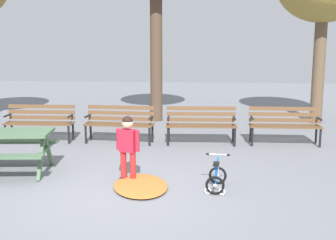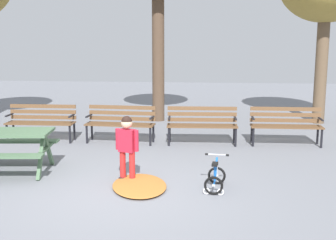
{
  "view_description": "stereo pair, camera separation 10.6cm",
  "coord_description": "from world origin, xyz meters",
  "px_view_note": "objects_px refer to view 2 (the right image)",
  "views": [
    {
      "loc": [
        1.32,
        -6.47,
        2.38
      ],
      "look_at": [
        0.64,
        1.81,
        0.85
      ],
      "focal_mm": 46.92,
      "sensor_mm": 36.0,
      "label": 1
    },
    {
      "loc": [
        1.42,
        -6.46,
        2.38
      ],
      "look_at": [
        0.64,
        1.81,
        0.85
      ],
      "focal_mm": 46.92,
      "sensor_mm": 36.0,
      "label": 2
    }
  ],
  "objects_px": {
    "park_bench_right": "(202,122)",
    "child_standing": "(127,143)",
    "park_bench_far_right": "(286,123)",
    "park_bench_far_left": "(42,119)",
    "park_bench_left": "(121,121)",
    "picnic_table": "(1,140)",
    "kids_bicycle": "(215,178)"
  },
  "relations": [
    {
      "from": "park_bench_far_left",
      "to": "park_bench_far_right",
      "type": "height_order",
      "value": "same"
    },
    {
      "from": "park_bench_far_left",
      "to": "kids_bicycle",
      "type": "bearing_deg",
      "value": -37.43
    },
    {
      "from": "child_standing",
      "to": "park_bench_left",
      "type": "bearing_deg",
      "value": 103.54
    },
    {
      "from": "park_bench_far_left",
      "to": "kids_bicycle",
      "type": "distance_m",
      "value": 5.13
    },
    {
      "from": "picnic_table",
      "to": "park_bench_left",
      "type": "xyz_separation_m",
      "value": [
        1.68,
        2.54,
        -0.08
      ]
    },
    {
      "from": "picnic_table",
      "to": "child_standing",
      "type": "xyz_separation_m",
      "value": [
        2.36,
        -0.27,
        0.07
      ]
    },
    {
      "from": "child_standing",
      "to": "park_bench_far_left",
      "type": "bearing_deg",
      "value": 132.62
    },
    {
      "from": "park_bench_left",
      "to": "park_bench_right",
      "type": "bearing_deg",
      "value": 0.41
    },
    {
      "from": "picnic_table",
      "to": "park_bench_far_left",
      "type": "height_order",
      "value": "park_bench_far_left"
    },
    {
      "from": "park_bench_left",
      "to": "park_bench_right",
      "type": "xyz_separation_m",
      "value": [
        1.89,
        0.01,
        0.0
      ]
    },
    {
      "from": "park_bench_right",
      "to": "kids_bicycle",
      "type": "distance_m",
      "value": 3.16
    },
    {
      "from": "park_bench_right",
      "to": "child_standing",
      "type": "height_order",
      "value": "child_standing"
    },
    {
      "from": "park_bench_far_left",
      "to": "child_standing",
      "type": "xyz_separation_m",
      "value": [
        2.59,
        -2.81,
        0.16
      ]
    },
    {
      "from": "park_bench_far_left",
      "to": "park_bench_left",
      "type": "height_order",
      "value": "same"
    },
    {
      "from": "park_bench_left",
      "to": "park_bench_far_right",
      "type": "xyz_separation_m",
      "value": [
        3.79,
        0.11,
        0.0
      ]
    },
    {
      "from": "kids_bicycle",
      "to": "park_bench_right",
      "type": "bearing_deg",
      "value": 94.94
    },
    {
      "from": "park_bench_right",
      "to": "park_bench_left",
      "type": "bearing_deg",
      "value": -179.59
    },
    {
      "from": "picnic_table",
      "to": "park_bench_far_right",
      "type": "height_order",
      "value": "park_bench_far_right"
    },
    {
      "from": "picnic_table",
      "to": "park_bench_left",
      "type": "bearing_deg",
      "value": 56.53
    },
    {
      "from": "park_bench_right",
      "to": "park_bench_far_right",
      "type": "distance_m",
      "value": 1.91
    },
    {
      "from": "park_bench_far_left",
      "to": "park_bench_right",
      "type": "bearing_deg",
      "value": 0.3
    },
    {
      "from": "park_bench_left",
      "to": "park_bench_far_right",
      "type": "distance_m",
      "value": 3.8
    },
    {
      "from": "park_bench_far_left",
      "to": "park_bench_right",
      "type": "relative_size",
      "value": 0.99
    },
    {
      "from": "park_bench_far_left",
      "to": "park_bench_left",
      "type": "relative_size",
      "value": 0.99
    },
    {
      "from": "park_bench_far_right",
      "to": "park_bench_far_left",
      "type": "bearing_deg",
      "value": -178.78
    },
    {
      "from": "child_standing",
      "to": "park_bench_right",
      "type": "bearing_deg",
      "value": 66.82
    },
    {
      "from": "park_bench_far_right",
      "to": "child_standing",
      "type": "bearing_deg",
      "value": -136.75
    },
    {
      "from": "picnic_table",
      "to": "park_bench_left",
      "type": "distance_m",
      "value": 3.05
    },
    {
      "from": "park_bench_right",
      "to": "park_bench_far_right",
      "type": "bearing_deg",
      "value": 3.04
    },
    {
      "from": "park_bench_right",
      "to": "child_standing",
      "type": "xyz_separation_m",
      "value": [
        -1.21,
        -2.83,
        0.16
      ]
    },
    {
      "from": "park_bench_left",
      "to": "park_bench_right",
      "type": "height_order",
      "value": "same"
    },
    {
      "from": "park_bench_right",
      "to": "park_bench_far_right",
      "type": "relative_size",
      "value": 1.01
    }
  ]
}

